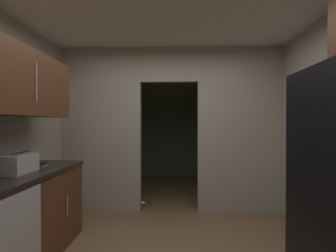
# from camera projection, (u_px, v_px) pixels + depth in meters

# --- Properties ---
(kitchen_overhead_slab) EXTENTS (3.90, 7.56, 0.06)m
(kitchen_overhead_slab) POSITION_uv_depth(u_px,v_px,m) (167.00, 11.00, 2.76)
(kitchen_overhead_slab) COLOR silver
(kitchen_partition) EXTENTS (3.50, 0.12, 2.60)m
(kitchen_partition) POSITION_uv_depth(u_px,v_px,m) (171.00, 125.00, 4.02)
(kitchen_partition) COLOR #ADA899
(kitchen_partition) RESTS_ON ground
(adjoining_room_shell) EXTENTS (3.50, 2.69, 2.60)m
(adjoining_room_shell) POSITION_uv_depth(u_px,v_px,m) (173.00, 128.00, 5.86)
(adjoining_room_shell) COLOR slate
(adjoining_room_shell) RESTS_ON ground
(lower_cabinet_run) EXTENTS (0.64, 1.67, 0.92)m
(lower_cabinet_run) POSITION_uv_depth(u_px,v_px,m) (19.00, 220.00, 2.45)
(lower_cabinet_run) COLOR brown
(lower_cabinet_run) RESTS_ON ground
(dishwasher) EXTENTS (0.02, 0.56, 0.86)m
(dishwasher) POSITION_uv_depth(u_px,v_px,m) (20.00, 247.00, 1.97)
(dishwasher) COLOR #B7BABC
(dishwasher) RESTS_ON ground
(upper_cabinet_counterside) EXTENTS (0.36, 1.51, 0.64)m
(upper_cabinet_counterside) POSITION_uv_depth(u_px,v_px,m) (18.00, 83.00, 2.43)
(upper_cabinet_counterside) COLOR brown
(boombox) EXTENTS (0.19, 0.36, 0.21)m
(boombox) POSITION_uv_depth(u_px,v_px,m) (20.00, 164.00, 2.42)
(boombox) COLOR #B2B2B7
(boombox) RESTS_ON lower_cabinet_run
(book_stack) EXTENTS (0.14, 0.17, 0.06)m
(book_stack) POSITION_uv_depth(u_px,v_px,m) (39.00, 165.00, 2.75)
(book_stack) COLOR #388C47
(book_stack) RESTS_ON lower_cabinet_run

